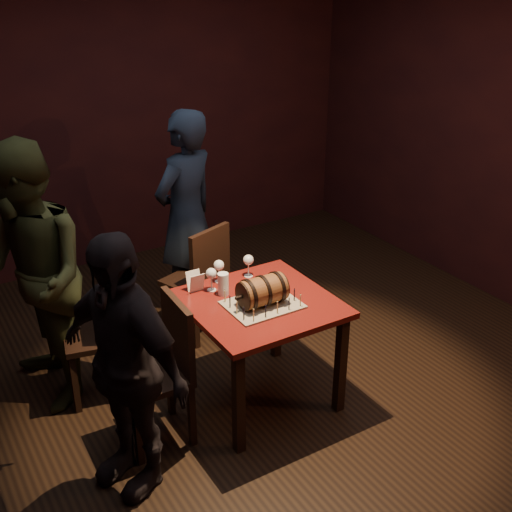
% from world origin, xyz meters
% --- Properties ---
extents(room_shell, '(5.04, 5.04, 2.80)m').
position_xyz_m(room_shell, '(0.00, 0.00, 1.40)').
color(room_shell, black).
rests_on(room_shell, ground).
extents(pub_table, '(0.90, 0.90, 0.75)m').
position_xyz_m(pub_table, '(-0.04, -0.18, 0.64)').
color(pub_table, '#4E0E0D').
rests_on(pub_table, ground).
extents(cake_board, '(0.45, 0.35, 0.01)m').
position_xyz_m(cake_board, '(-0.06, -0.23, 0.76)').
color(cake_board, gray).
rests_on(cake_board, pub_table).
extents(barrel_cake, '(0.34, 0.20, 0.20)m').
position_xyz_m(barrel_cake, '(-0.06, -0.23, 0.85)').
color(barrel_cake, brown).
rests_on(barrel_cake, cake_board).
extents(birthday_candles, '(0.40, 0.30, 0.09)m').
position_xyz_m(birthday_candles, '(-0.06, -0.23, 0.80)').
color(birthday_candles, '#E4CF88').
rests_on(birthday_candles, cake_board).
extents(wine_glass_left, '(0.07, 0.07, 0.16)m').
position_xyz_m(wine_glass_left, '(-0.24, 0.11, 0.87)').
color(wine_glass_left, silver).
rests_on(wine_glass_left, pub_table).
extents(wine_glass_mid, '(0.07, 0.07, 0.16)m').
position_xyz_m(wine_glass_mid, '(-0.14, 0.19, 0.87)').
color(wine_glass_mid, silver).
rests_on(wine_glass_mid, pub_table).
extents(wine_glass_right, '(0.07, 0.07, 0.16)m').
position_xyz_m(wine_glass_right, '(0.07, 0.16, 0.87)').
color(wine_glass_right, silver).
rests_on(wine_glass_right, pub_table).
extents(pint_of_ale, '(0.07, 0.07, 0.15)m').
position_xyz_m(pint_of_ale, '(-0.20, 0.02, 0.82)').
color(pint_of_ale, silver).
rests_on(pint_of_ale, pub_table).
extents(menu_card, '(0.10, 0.05, 0.13)m').
position_xyz_m(menu_card, '(-0.33, 0.16, 0.81)').
color(menu_card, white).
rests_on(menu_card, pub_table).
extents(chair_back, '(0.51, 0.51, 0.93)m').
position_xyz_m(chair_back, '(0.00, 0.75, 0.52)').
color(chair_back, black).
rests_on(chair_back, ground).
extents(chair_left_rear, '(0.48, 0.48, 0.93)m').
position_xyz_m(chair_left_rear, '(-0.87, 0.43, 0.52)').
color(chair_left_rear, black).
rests_on(chair_left_rear, ground).
extents(chair_left_front, '(0.41, 0.41, 0.93)m').
position_xyz_m(chair_left_front, '(-0.72, -0.19, 0.52)').
color(chair_left_front, black).
rests_on(chair_left_front, ground).
extents(person_back, '(0.74, 0.62, 1.72)m').
position_xyz_m(person_back, '(0.09, 1.15, 0.86)').
color(person_back, '#1B2436').
rests_on(person_back, ground).
extents(person_left_rear, '(0.70, 0.89, 1.78)m').
position_xyz_m(person_left_rear, '(-1.26, 0.60, 0.89)').
color(person_left_rear, '#3B4020').
rests_on(person_left_rear, ground).
extents(person_left_front, '(0.67, 0.98, 1.54)m').
position_xyz_m(person_left_front, '(-1.05, -0.43, 0.77)').
color(person_left_front, black).
rests_on(person_left_front, ground).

